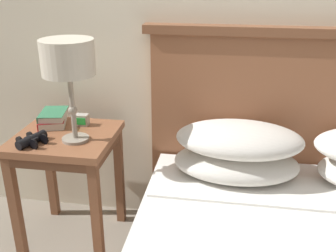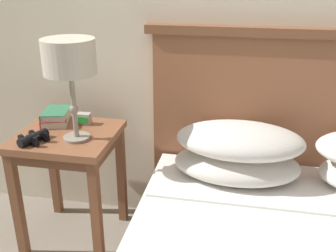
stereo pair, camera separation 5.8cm
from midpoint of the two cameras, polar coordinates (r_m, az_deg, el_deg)
nightstand at (r=2.07m, az=-15.23°, el=-3.71°), size 0.49×0.47×0.63m
table_lamp at (r=1.83m, az=-15.20°, el=9.11°), size 0.24×0.24×0.48m
book_on_nightstand at (r=2.17m, az=-17.16°, el=0.72°), size 0.19×0.22×0.04m
book_stacked_on_top at (r=2.15m, az=-17.08°, el=1.61°), size 0.16×0.21×0.03m
binoculars_pair at (r=1.96m, az=-19.95°, el=-1.89°), size 0.16×0.16×0.05m
alarm_clock at (r=2.11m, az=-13.18°, el=0.87°), size 0.07×0.05×0.06m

